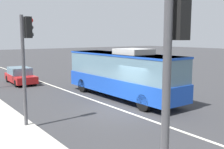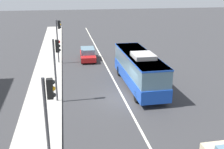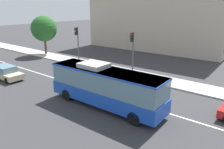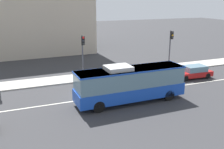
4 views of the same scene
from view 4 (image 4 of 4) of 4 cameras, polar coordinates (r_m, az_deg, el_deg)
ground_plane at (r=24.59m, az=-3.38°, el=-5.16°), size 160.00×160.00×0.00m
sidewalk_kerb at (r=30.58m, az=-7.36°, el=-0.76°), size 80.00×2.99×0.14m
lane_centre_line at (r=24.59m, az=-3.38°, el=-5.15°), size 76.00×0.16×0.01m
transit_bus at (r=23.15m, az=4.01°, el=-1.80°), size 10.03×2.61×3.46m
sedan_red at (r=31.87m, az=17.41°, el=0.54°), size 4.57×1.97×1.46m
traffic_light_near_corner at (r=33.34m, az=12.74°, el=6.58°), size 0.32×0.62×5.20m
traffic_light_mid_block at (r=28.58m, az=-6.40°, el=5.29°), size 0.33×0.62×5.20m
office_block_background at (r=48.38m, az=-21.27°, el=12.71°), size 25.62×15.76×13.60m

